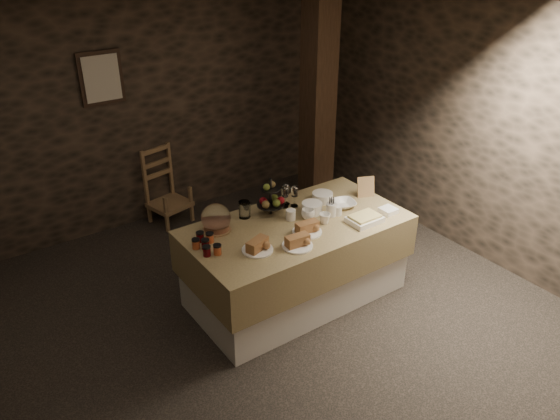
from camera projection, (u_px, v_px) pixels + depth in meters
ground_plane at (245, 337)px, 4.71m from camera, size 5.50×5.00×0.01m
room_shell at (239, 172)px, 3.97m from camera, size 5.52×5.02×2.60m
buffet_table at (296, 255)px, 5.02m from camera, size 2.00×1.06×0.79m
chair at (166, 189)px, 6.38m from camera, size 0.50×0.49×0.70m
timber_column at (318, 108)px, 6.17m from camera, size 0.30×0.30×2.60m
framed_picture at (101, 78)px, 5.59m from camera, size 0.45×0.04×0.55m
plate_stack_a at (312, 208)px, 5.02m from camera, size 0.19×0.19×0.10m
plate_stack_b at (322, 197)px, 5.23m from camera, size 0.20×0.20×0.08m
cutlery_holder at (331, 209)px, 4.97m from camera, size 0.10×0.10×0.12m
cup_a at (308, 214)px, 4.92m from camera, size 0.12×0.12×0.10m
cup_b at (325, 219)px, 4.85m from camera, size 0.11×0.11×0.09m
mug_c at (291, 215)px, 4.91m from camera, size 0.09×0.09×0.09m
mug_d at (337, 210)px, 4.99m from camera, size 0.08×0.08×0.09m
bowl at (344, 204)px, 5.14m from camera, size 0.28×0.28×0.06m
cake_dome at (216, 220)px, 4.71m from camera, size 0.26×0.26×0.26m
fruit_stand at (271, 200)px, 4.96m from camera, size 0.25×0.25×0.36m
bread_platter_left at (257, 246)px, 4.44m from camera, size 0.26×0.26×0.11m
bread_platter_center at (297, 242)px, 4.50m from camera, size 0.26×0.26×0.11m
bread_platter_right at (307, 229)px, 4.70m from camera, size 0.26×0.26×0.11m
jam_jars at (206, 244)px, 4.48m from camera, size 0.20×0.32×0.07m
tart_dish at (365, 219)px, 4.87m from camera, size 0.30×0.22×0.07m
square_dish at (388, 210)px, 5.03m from camera, size 0.14×0.14×0.04m
menu_frame at (366, 188)px, 5.30m from camera, size 0.18×0.13×0.22m
storage_jar_a at (244, 209)px, 4.93m from camera, size 0.10×0.10×0.16m
storage_jar_b at (246, 210)px, 4.94m from camera, size 0.09×0.09×0.14m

